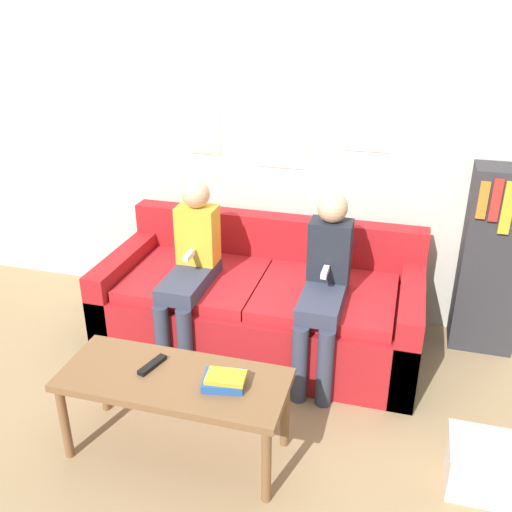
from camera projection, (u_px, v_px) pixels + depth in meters
name	position (u px, v px, depth m)	size (l,w,h in m)	color
ground_plane	(236.00, 394.00, 3.25)	(10.00, 10.00, 0.00)	#937A56
wall_back	(284.00, 125.00, 3.66)	(8.00, 0.06, 2.60)	beige
couch	(262.00, 306.00, 3.62)	(1.95, 0.89, 0.75)	maroon
coffee_table	(174.00, 386.00, 2.69)	(1.08, 0.44, 0.45)	brown
person_left	(190.00, 265.00, 3.40)	(0.24, 0.60, 1.08)	#33384C
person_right	(325.00, 281.00, 3.20)	(0.24, 0.60, 1.08)	#33384C
tv_remote	(152.00, 365.00, 2.73)	(0.09, 0.17, 0.02)	black
book_stack	(224.00, 380.00, 2.60)	(0.21, 0.19, 0.06)	#23519E
bookshelf	(493.00, 261.00, 3.47)	(0.38, 0.28, 1.18)	#2D2D33
storage_box	(497.00, 469.00, 2.56)	(0.45, 0.26, 0.27)	silver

